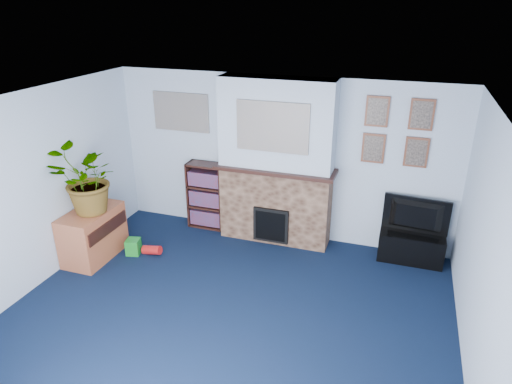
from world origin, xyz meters
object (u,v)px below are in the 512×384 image
(television, at_px, (415,217))
(bookshelf, at_px, (207,197))
(tv_stand, at_px, (411,246))
(sideboard, at_px, (93,234))

(television, relative_size, bookshelf, 0.83)
(tv_stand, xyz_separation_m, bookshelf, (-3.08, 0.08, 0.28))
(tv_stand, height_order, sideboard, sideboard)
(bookshelf, bearing_deg, tv_stand, -1.42)
(tv_stand, xyz_separation_m, sideboard, (-4.19, -1.29, 0.12))
(tv_stand, relative_size, bookshelf, 0.82)
(television, distance_m, bookshelf, 3.08)
(sideboard, bearing_deg, television, 17.35)
(tv_stand, distance_m, bookshelf, 3.09)
(tv_stand, relative_size, television, 0.99)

